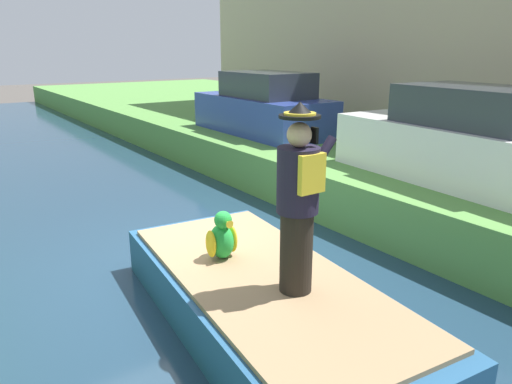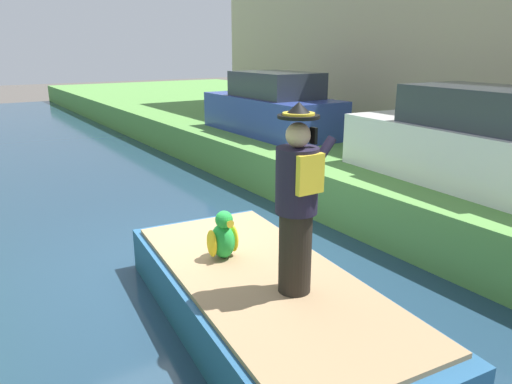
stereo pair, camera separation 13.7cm
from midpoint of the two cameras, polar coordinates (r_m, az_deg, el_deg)
ground_plane at (r=6.96m, az=-9.01°, el=-9.13°), size 80.00×80.00×0.00m
canal_water at (r=6.94m, az=-9.02°, el=-8.76°), size 5.22×48.00×0.10m
grass_bank_far at (r=12.37m, az=26.68°, el=3.14°), size 10.88×48.00×0.96m
boat at (r=5.28m, az=0.26°, el=-12.89°), size 2.22×4.36×0.61m
person_pirate at (r=4.51m, az=4.18°, el=-1.10°), size 0.61×0.42×1.85m
parrot_plush at (r=5.46m, az=-4.79°, el=-5.45°), size 0.36×0.34×0.57m
parked_car_white at (r=8.32m, az=22.87°, el=5.57°), size 1.96×4.10×1.50m
parked_car_blue at (r=12.13m, az=0.51°, el=10.00°), size 1.73×4.01×1.50m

